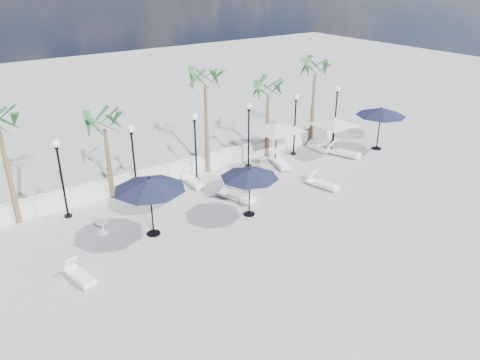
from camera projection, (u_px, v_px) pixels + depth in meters
ground at (271, 230)px, 20.83m from camera, size 100.00×100.00×0.00m
balustrade at (188, 167)px, 26.21m from camera, size 26.00×0.30×1.01m
lamppost_1 at (60, 168)px, 20.95m from camera, size 0.36×0.36×3.84m
lamppost_2 at (133, 152)px, 22.79m from camera, size 0.36×0.36×3.84m
lamppost_3 at (195, 138)px, 24.63m from camera, size 0.36×0.36×3.84m
lamppost_4 at (249, 126)px, 26.46m from camera, size 0.36×0.36×3.84m
lamppost_5 at (295, 116)px, 28.30m from camera, size 0.36×0.36×3.84m
lamppost_6 at (336, 107)px, 30.14m from camera, size 0.36×0.36×3.84m
palm_1 at (104, 126)px, 22.33m from camera, size 2.60×2.60×4.70m
palm_2 at (205, 83)px, 24.76m from camera, size 2.60×2.60×6.10m
palm_3 at (268, 93)px, 27.50m from camera, size 2.60×2.60×4.90m
palm_4 at (315, 72)px, 29.12m from camera, size 2.60×2.60×5.70m
lounger_1 at (80, 275)px, 17.49m from camera, size 0.82×1.71×0.62m
lounger_2 at (193, 181)px, 25.15m from camera, size 0.65×1.84×0.68m
lounger_3 at (236, 195)px, 23.52m from camera, size 1.30×2.16×0.77m
lounger_4 at (280, 162)px, 27.48m from camera, size 1.14×2.03×0.72m
lounger_5 at (322, 183)px, 24.85m from camera, size 0.99×1.90×0.68m
lounger_6 at (318, 148)px, 29.82m from camera, size 0.57×1.64×0.61m
lounger_7 at (343, 152)px, 28.97m from camera, size 1.32×2.20×0.79m
side_table_1 at (103, 226)px, 20.51m from camera, size 0.60×0.60×0.58m
side_table_2 at (262, 161)px, 27.56m from camera, size 0.49×0.49×0.48m
parasol_navy_left at (149, 184)px, 19.55m from camera, size 3.10×3.10×2.74m
parasol_navy_mid at (250, 173)px, 21.28m from camera, size 2.71×2.71×2.43m
parasol_navy_right at (381, 112)px, 29.16m from camera, size 3.13×3.13×2.80m
parasol_cream_sq_a at (277, 124)px, 27.24m from camera, size 5.19×5.19×2.55m
parasol_cream_sq_b at (334, 119)px, 28.68m from camera, size 4.71×4.71×2.36m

